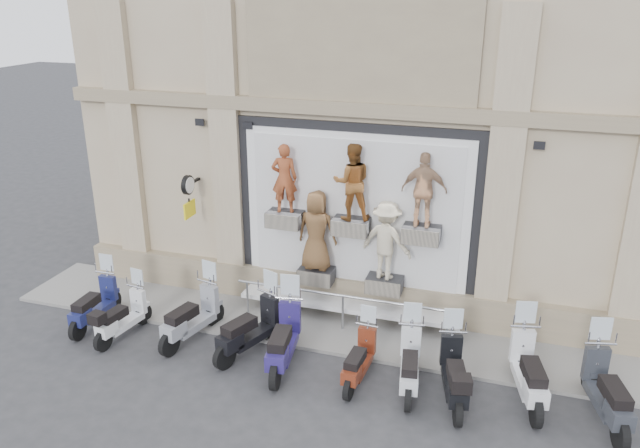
{
  "coord_description": "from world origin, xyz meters",
  "views": [
    {
      "loc": [
        3.22,
        -9.81,
        7.24
      ],
      "look_at": [
        -0.5,
        1.9,
        2.57
      ],
      "focal_mm": 35.0,
      "sensor_mm": 36.0,
      "label": 1
    }
  ],
  "objects_px": {
    "clock_sign_bracket": "(189,191)",
    "scooter_f": "(359,350)",
    "scooter_e": "(283,329)",
    "scooter_j": "(609,379)",
    "guard_rail": "(343,313)",
    "scooter_d": "(249,318)",
    "scooter_b": "(122,308)",
    "scooter_i": "(530,360)",
    "scooter_c": "(191,307)",
    "scooter_g": "(410,354)",
    "scooter_a": "(93,295)",
    "scooter_h": "(455,364)"
  },
  "relations": [
    {
      "from": "clock_sign_bracket",
      "to": "scooter_f",
      "type": "xyz_separation_m",
      "value": [
        4.71,
        -2.17,
        -2.11
      ]
    },
    {
      "from": "clock_sign_bracket",
      "to": "scooter_e",
      "type": "relative_size",
      "value": 0.48
    },
    {
      "from": "scooter_e",
      "to": "scooter_j",
      "type": "relative_size",
      "value": 1.02
    },
    {
      "from": "guard_rail",
      "to": "scooter_d",
      "type": "relative_size",
      "value": 2.48
    },
    {
      "from": "scooter_b",
      "to": "scooter_i",
      "type": "xyz_separation_m",
      "value": [
        8.48,
        0.34,
        0.14
      ]
    },
    {
      "from": "clock_sign_bracket",
      "to": "scooter_f",
      "type": "distance_m",
      "value": 5.6
    },
    {
      "from": "scooter_c",
      "to": "scooter_g",
      "type": "bearing_deg",
      "value": 9.2
    },
    {
      "from": "clock_sign_bracket",
      "to": "scooter_f",
      "type": "height_order",
      "value": "clock_sign_bracket"
    },
    {
      "from": "guard_rail",
      "to": "clock_sign_bracket",
      "type": "xyz_separation_m",
      "value": [
        -3.9,
        0.47,
        2.34
      ]
    },
    {
      "from": "scooter_a",
      "to": "guard_rail",
      "type": "bearing_deg",
      "value": 13.16
    },
    {
      "from": "scooter_g",
      "to": "scooter_j",
      "type": "xyz_separation_m",
      "value": [
        3.47,
        0.11,
        0.08
      ]
    },
    {
      "from": "scooter_g",
      "to": "scooter_h",
      "type": "bearing_deg",
      "value": -16.95
    },
    {
      "from": "scooter_a",
      "to": "scooter_f",
      "type": "bearing_deg",
      "value": -4.08
    },
    {
      "from": "clock_sign_bracket",
      "to": "guard_rail",
      "type": "bearing_deg",
      "value": -6.84
    },
    {
      "from": "scooter_a",
      "to": "scooter_h",
      "type": "distance_m",
      "value": 8.08
    },
    {
      "from": "scooter_e",
      "to": "scooter_h",
      "type": "distance_m",
      "value": 3.4
    },
    {
      "from": "scooter_c",
      "to": "scooter_i",
      "type": "xyz_separation_m",
      "value": [
        6.96,
        -0.01,
        0.03
      ]
    },
    {
      "from": "scooter_a",
      "to": "scooter_h",
      "type": "height_order",
      "value": "scooter_h"
    },
    {
      "from": "scooter_d",
      "to": "scooter_g",
      "type": "xyz_separation_m",
      "value": [
        3.4,
        -0.22,
        -0.07
      ]
    },
    {
      "from": "clock_sign_bracket",
      "to": "scooter_i",
      "type": "xyz_separation_m",
      "value": [
        7.83,
        -1.79,
        -1.95
      ]
    },
    {
      "from": "scooter_b",
      "to": "scooter_f",
      "type": "height_order",
      "value": "scooter_b"
    },
    {
      "from": "scooter_c",
      "to": "scooter_e",
      "type": "height_order",
      "value": "scooter_e"
    },
    {
      "from": "scooter_c",
      "to": "scooter_d",
      "type": "xyz_separation_m",
      "value": [
        1.41,
        -0.1,
        0.01
      ]
    },
    {
      "from": "guard_rail",
      "to": "scooter_d",
      "type": "height_order",
      "value": "scooter_d"
    },
    {
      "from": "scooter_d",
      "to": "scooter_j",
      "type": "distance_m",
      "value": 6.87
    },
    {
      "from": "guard_rail",
      "to": "scooter_b",
      "type": "relative_size",
      "value": 2.92
    },
    {
      "from": "scooter_a",
      "to": "scooter_h",
      "type": "xyz_separation_m",
      "value": [
        8.07,
        -0.36,
        0.04
      ]
    },
    {
      "from": "scooter_e",
      "to": "scooter_i",
      "type": "relative_size",
      "value": 1.02
    },
    {
      "from": "scooter_b",
      "to": "scooter_i",
      "type": "height_order",
      "value": "scooter_i"
    },
    {
      "from": "scooter_g",
      "to": "scooter_i",
      "type": "bearing_deg",
      "value": -0.1
    },
    {
      "from": "guard_rail",
      "to": "scooter_a",
      "type": "height_order",
      "value": "scooter_a"
    },
    {
      "from": "scooter_a",
      "to": "scooter_j",
      "type": "xyz_separation_m",
      "value": [
        10.69,
        -0.12,
        0.09
      ]
    },
    {
      "from": "guard_rail",
      "to": "clock_sign_bracket",
      "type": "distance_m",
      "value": 4.57
    },
    {
      "from": "scooter_f",
      "to": "scooter_g",
      "type": "bearing_deg",
      "value": 7.55
    },
    {
      "from": "scooter_c",
      "to": "scooter_i",
      "type": "relative_size",
      "value": 0.96
    },
    {
      "from": "guard_rail",
      "to": "scooter_f",
      "type": "relative_size",
      "value": 2.97
    },
    {
      "from": "scooter_d",
      "to": "scooter_j",
      "type": "relative_size",
      "value": 0.98
    },
    {
      "from": "scooter_g",
      "to": "scooter_h",
      "type": "distance_m",
      "value": 0.86
    },
    {
      "from": "scooter_e",
      "to": "scooter_g",
      "type": "relative_size",
      "value": 1.14
    },
    {
      "from": "scooter_c",
      "to": "scooter_h",
      "type": "xyz_separation_m",
      "value": [
        5.66,
        -0.45,
        -0.02
      ]
    },
    {
      "from": "clock_sign_bracket",
      "to": "scooter_c",
      "type": "distance_m",
      "value": 2.81
    },
    {
      "from": "scooter_f",
      "to": "scooter_a",
      "type": "bearing_deg",
      "value": -179.5
    },
    {
      "from": "scooter_a",
      "to": "scooter_b",
      "type": "distance_m",
      "value": 0.94
    },
    {
      "from": "scooter_j",
      "to": "scooter_h",
      "type": "bearing_deg",
      "value": 171.17
    },
    {
      "from": "scooter_c",
      "to": "scooter_d",
      "type": "relative_size",
      "value": 0.98
    },
    {
      "from": "scooter_i",
      "to": "scooter_a",
      "type": "bearing_deg",
      "value": 167.97
    },
    {
      "from": "scooter_f",
      "to": "scooter_d",
      "type": "bearing_deg",
      "value": 176.33
    },
    {
      "from": "scooter_a",
      "to": "scooter_c",
      "type": "xyz_separation_m",
      "value": [
        2.42,
        0.09,
        0.06
      ]
    },
    {
      "from": "scooter_a",
      "to": "scooter_d",
      "type": "bearing_deg",
      "value": -1.42
    },
    {
      "from": "clock_sign_bracket",
      "to": "scooter_a",
      "type": "xyz_separation_m",
      "value": [
        -1.55,
        -1.87,
        -2.05
      ]
    }
  ]
}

